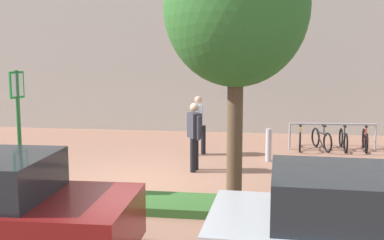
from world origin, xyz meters
name	(u,v)px	position (x,y,z in m)	size (l,w,h in m)	color
ground_plane	(143,181)	(0.00, 0.00, 0.00)	(60.00, 60.00, 0.00)	#936651
planter_strip	(168,204)	(0.95, -1.83, 0.08)	(7.00, 1.10, 0.16)	#336028
tree_sidewalk	(236,8)	(2.22, -2.01, 3.68)	(2.52, 2.52, 5.10)	brown
parking_sign_post	(18,117)	(-2.00, -1.83, 1.69)	(0.12, 0.36, 2.60)	#2D7238
bike_at_sign	(22,183)	(-2.01, -1.78, 0.35)	(1.67, 0.44, 0.86)	black
bike_rack_cluster	(332,139)	(4.85, 4.41, 0.35)	(2.65, 1.64, 0.83)	#99999E
bollard_steel	(269,145)	(2.89, 2.52, 0.45)	(0.16, 0.16, 0.90)	#ADADB2
person_suited_dark	(194,132)	(1.04, 1.11, 0.98)	(0.41, 0.53, 1.72)	black
person_shirt_blue	(198,121)	(0.87, 3.10, 0.98)	(0.41, 0.61, 1.72)	black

